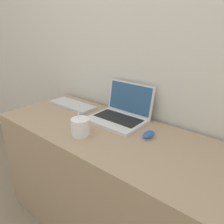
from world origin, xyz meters
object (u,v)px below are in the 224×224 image
at_px(laptop, 121,113).
at_px(computer_mouse, 149,135).
at_px(external_keyboard, 72,105).
at_px(drink_cup, 80,127).

distance_m(laptop, computer_mouse, 0.27).
bearing_deg(external_keyboard, laptop, 4.93).
height_order(laptop, computer_mouse, laptop).
bearing_deg(laptop, external_keyboard, -175.07).
xyz_separation_m(laptop, computer_mouse, (0.26, -0.09, -0.03)).
distance_m(laptop, drink_cup, 0.30).
height_order(drink_cup, external_keyboard, drink_cup).
xyz_separation_m(computer_mouse, external_keyboard, (-0.68, 0.05, -0.00)).
height_order(drink_cup, computer_mouse, drink_cup).
relative_size(drink_cup, external_keyboard, 0.52).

